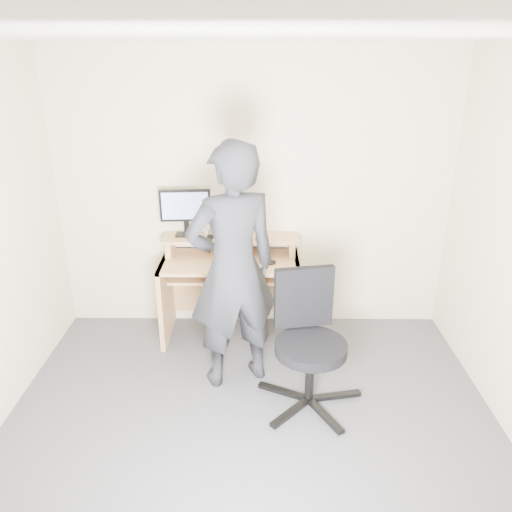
{
  "coord_description": "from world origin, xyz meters",
  "views": [
    {
      "loc": [
        0.06,
        -2.54,
        2.42
      ],
      "look_at": [
        0.03,
        1.05,
        0.95
      ],
      "focal_mm": 35.0,
      "sensor_mm": 36.0,
      "label": 1
    }
  ],
  "objects_px": {
    "monitor": "(185,208)",
    "person": "(233,269)",
    "desk": "(231,277)",
    "office_chair": "(308,336)"
  },
  "relations": [
    {
      "from": "desk",
      "to": "monitor",
      "type": "bearing_deg",
      "value": 166.37
    },
    {
      "from": "monitor",
      "to": "desk",
      "type": "bearing_deg",
      "value": -17.96
    },
    {
      "from": "desk",
      "to": "person",
      "type": "distance_m",
      "value": 0.83
    },
    {
      "from": "monitor",
      "to": "person",
      "type": "relative_size",
      "value": 0.23
    },
    {
      "from": "monitor",
      "to": "person",
      "type": "xyz_separation_m",
      "value": [
        0.45,
        -0.82,
        -0.21
      ]
    },
    {
      "from": "person",
      "to": "office_chair",
      "type": "bearing_deg",
      "value": 133.3
    },
    {
      "from": "desk",
      "to": "office_chair",
      "type": "relative_size",
      "value": 1.22
    },
    {
      "from": "monitor",
      "to": "person",
      "type": "distance_m",
      "value": 0.96
    },
    {
      "from": "office_chair",
      "to": "person",
      "type": "height_order",
      "value": "person"
    },
    {
      "from": "office_chair",
      "to": "desk",
      "type": "bearing_deg",
      "value": 111.06
    }
  ]
}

